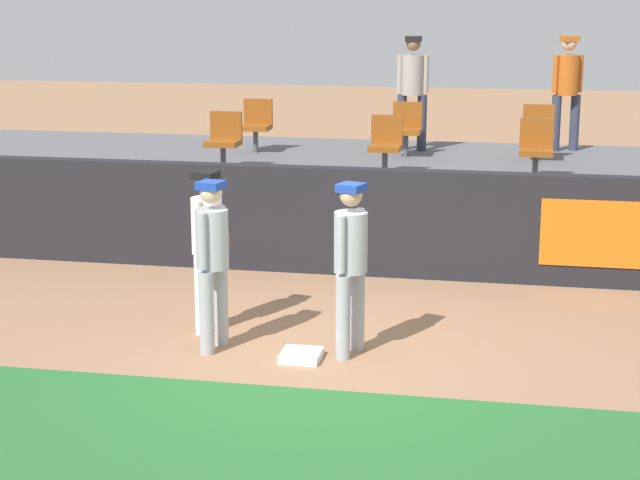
# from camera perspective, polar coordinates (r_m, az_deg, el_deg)

# --- Properties ---
(ground_plane) EXTENTS (60.00, 60.00, 0.00)m
(ground_plane) POSITION_cam_1_polar(r_m,az_deg,el_deg) (10.62, 0.01, -6.46)
(ground_plane) COLOR #936B4C
(grass_foreground_strip) EXTENTS (18.00, 2.80, 0.01)m
(grass_foreground_strip) POSITION_cam_1_polar(r_m,az_deg,el_deg) (8.60, -2.88, -11.44)
(grass_foreground_strip) COLOR #26662B
(grass_foreground_strip) RESTS_ON ground_plane
(first_base) EXTENTS (0.40, 0.40, 0.08)m
(first_base) POSITION_cam_1_polar(r_m,az_deg,el_deg) (10.58, -1.04, -6.31)
(first_base) COLOR white
(first_base) RESTS_ON ground_plane
(player_fielder_home) EXTENTS (0.41, 0.53, 1.76)m
(player_fielder_home) POSITION_cam_1_polar(r_m,az_deg,el_deg) (11.28, -6.13, 0.04)
(player_fielder_home) COLOR white
(player_fielder_home) RESTS_ON ground_plane
(player_runner_visitor) EXTENTS (0.40, 0.49, 1.76)m
(player_runner_visitor) POSITION_cam_1_polar(r_m,az_deg,el_deg) (10.64, -5.89, -0.73)
(player_runner_visitor) COLOR #9EA3AD
(player_runner_visitor) RESTS_ON ground_plane
(player_coach_visitor) EXTENTS (0.43, 0.48, 1.77)m
(player_coach_visitor) POSITION_cam_1_polar(r_m,az_deg,el_deg) (10.44, 1.68, -0.92)
(player_coach_visitor) COLOR #9EA3AD
(player_coach_visitor) RESTS_ON ground_plane
(field_wall) EXTENTS (18.00, 0.26, 1.40)m
(field_wall) POSITION_cam_1_polar(r_m,az_deg,el_deg) (13.50, 2.70, 0.98)
(field_wall) COLOR black
(field_wall) RESTS_ON ground_plane
(bleacher_platform) EXTENTS (18.00, 4.80, 1.07)m
(bleacher_platform) POSITION_cam_1_polar(r_m,az_deg,el_deg) (16.03, 3.98, 2.36)
(bleacher_platform) COLOR #59595E
(bleacher_platform) RESTS_ON ground_plane
(seat_back_right) EXTENTS (0.48, 0.44, 0.84)m
(seat_back_right) POSITION_cam_1_polar(r_m,az_deg,el_deg) (16.42, 11.81, 5.93)
(seat_back_right) COLOR #4C4C51
(seat_back_right) RESTS_ON bleacher_platform
(seat_back_center) EXTENTS (0.46, 0.44, 0.84)m
(seat_back_center) POSITION_cam_1_polar(r_m,az_deg,el_deg) (16.52, 4.75, 6.21)
(seat_back_center) COLOR #4C4C51
(seat_back_center) RESTS_ON bleacher_platform
(seat_front_left) EXTENTS (0.47, 0.44, 0.84)m
(seat_front_left) POSITION_cam_1_polar(r_m,az_deg,el_deg) (15.23, -5.25, 5.58)
(seat_front_left) COLOR #4C4C51
(seat_front_left) RESTS_ON bleacher_platform
(seat_front_center) EXTENTS (0.44, 0.44, 0.84)m
(seat_front_center) POSITION_cam_1_polar(r_m,az_deg,el_deg) (14.75, 3.61, 5.35)
(seat_front_center) COLOR #4C4C51
(seat_front_center) RESTS_ON bleacher_platform
(seat_back_left) EXTENTS (0.47, 0.44, 0.84)m
(seat_back_left) POSITION_cam_1_polar(r_m,az_deg,el_deg) (16.95, -3.48, 6.42)
(seat_back_left) COLOR #4C4C51
(seat_back_left) RESTS_ON bleacher_platform
(seat_front_right) EXTENTS (0.45, 0.44, 0.84)m
(seat_front_right) POSITION_cam_1_polar(r_m,az_deg,el_deg) (14.64, 11.70, 5.03)
(seat_front_right) COLOR #4C4C51
(seat_front_right) RESTS_ON bleacher_platform
(spectator_hooded) EXTENTS (0.51, 0.35, 1.83)m
(spectator_hooded) POSITION_cam_1_polar(r_m,az_deg,el_deg) (17.06, 5.07, 8.43)
(spectator_hooded) COLOR #33384C
(spectator_hooded) RESTS_ON bleacher_platform
(spectator_capped) EXTENTS (0.48, 0.46, 1.84)m
(spectator_capped) POSITION_cam_1_polar(r_m,az_deg,el_deg) (17.42, 13.33, 8.23)
(spectator_capped) COLOR #33384C
(spectator_capped) RESTS_ON bleacher_platform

